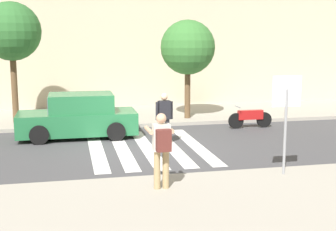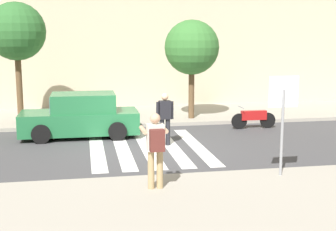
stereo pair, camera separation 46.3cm
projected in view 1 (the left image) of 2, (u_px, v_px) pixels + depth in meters
The scene contains 16 objects.
ground_plane at pixel (148, 149), 14.78m from camera, with size 120.00×120.00×0.00m, color #424244.
sidewalk_near at pixel (204, 223), 8.80m from camera, with size 60.00×6.00×0.14m, color #9E998C.
sidewalk_far at pixel (125, 116), 20.55m from camera, with size 60.00×4.80×0.14m, color #9E998C.
building_facade_far at pixel (114, 44), 24.28m from camera, with size 56.00×4.00×6.20m, color beige.
crosswalk_stripe_0 at pixel (97, 150), 14.64m from camera, with size 0.44×5.20×0.01m, color silver.
crosswalk_stripe_1 at pixel (122, 149), 14.81m from camera, with size 0.44×5.20×0.01m, color silver.
crosswalk_stripe_2 at pixel (147, 148), 14.97m from camera, with size 0.44×5.20×0.01m, color silver.
crosswalk_stripe_3 at pixel (171, 147), 15.14m from camera, with size 0.44×5.20×0.01m, color silver.
crosswalk_stripe_4 at pixel (195, 145), 15.31m from camera, with size 0.44×5.20×0.01m, color silver.
stop_sign at pixel (286, 103), 11.40m from camera, with size 0.76×0.08×2.46m.
photographer_with_backpack at pixel (162, 144), 10.39m from camera, with size 0.59×0.85×1.72m.
pedestrian_crossing at pixel (164, 116), 15.15m from camera, with size 0.58×0.27×1.72m.
parked_car_green at pixel (78, 117), 16.44m from camera, with size 4.10×1.92×1.55m.
motorcycle at pixel (250, 117), 18.15m from camera, with size 1.76×0.60×0.87m.
street_tree_west at pixel (11, 32), 17.99m from camera, with size 2.27×2.27×4.71m.
street_tree_center at pixel (188, 48), 19.13m from camera, with size 2.24×2.24×4.06m.
Camera 1 is at (-2.42, -14.20, 3.56)m, focal length 50.00 mm.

